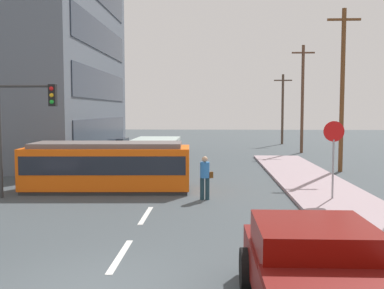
# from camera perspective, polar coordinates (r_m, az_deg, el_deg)

# --- Properties ---
(ground_plane) EXTENTS (120.00, 120.00, 0.00)m
(ground_plane) POSITION_cam_1_polar(r_m,az_deg,el_deg) (18.43, -4.15, -6.23)
(ground_plane) COLOR #41494E
(sidewalk_curb_right) EXTENTS (3.20, 36.00, 0.14)m
(sidewalk_curb_right) POSITION_cam_1_polar(r_m,az_deg,el_deg) (15.12, 20.72, -8.62)
(sidewalk_curb_right) COLOR #A18A91
(sidewalk_curb_right) RESTS_ON ground
(lane_stripe_1) EXTENTS (0.16, 2.40, 0.01)m
(lane_stripe_1) POSITION_cam_1_polar(r_m,az_deg,el_deg) (10.76, -9.28, -14.07)
(lane_stripe_1) COLOR silver
(lane_stripe_1) RESTS_ON ground
(lane_stripe_2) EXTENTS (0.16, 2.40, 0.01)m
(lane_stripe_2) POSITION_cam_1_polar(r_m,az_deg,el_deg) (14.55, -6.01, -9.12)
(lane_stripe_2) COLOR silver
(lane_stripe_2) RESTS_ON ground
(lane_stripe_3) EXTENTS (0.16, 2.40, 0.01)m
(lane_stripe_3) POSITION_cam_1_polar(r_m,az_deg,el_deg) (24.73, -2.40, -3.47)
(lane_stripe_3) COLOR silver
(lane_stripe_3) RESTS_ON ground
(lane_stripe_4) EXTENTS (0.16, 2.40, 0.01)m
(lane_stripe_4) POSITION_cam_1_polar(r_m,az_deg,el_deg) (30.67, -1.43, -1.93)
(lane_stripe_4) COLOR silver
(lane_stripe_4) RESTS_ON ground
(streetcar_tram) EXTENTS (7.05, 2.87, 2.06)m
(streetcar_tram) POSITION_cam_1_polar(r_m,az_deg,el_deg) (19.07, -10.86, -2.70)
(streetcar_tram) COLOR #F45A0E
(streetcar_tram) RESTS_ON ground
(city_bus) EXTENTS (2.56, 5.51, 1.80)m
(city_bus) POSITION_cam_1_polar(r_m,az_deg,el_deg) (24.77, -4.83, -1.08)
(city_bus) COLOR #AABDB4
(city_bus) RESTS_ON ground
(pedestrian_crossing) EXTENTS (0.51, 0.36, 1.67)m
(pedestrian_crossing) POSITION_cam_1_polar(r_m,az_deg,el_deg) (16.78, 1.70, -4.01)
(pedestrian_crossing) COLOR #1C3540
(pedestrian_crossing) RESTS_ON ground
(pickup_truck_parked) EXTENTS (2.30, 5.01, 1.55)m
(pickup_truck_parked) POSITION_cam_1_polar(r_m,az_deg,el_deg) (7.42, 16.33, -16.37)
(pickup_truck_parked) COLOR #670F0C
(pickup_truck_parked) RESTS_ON ground
(parked_sedan_mid) EXTENTS (2.13, 4.31, 1.19)m
(parked_sedan_mid) POSITION_cam_1_polar(r_m,az_deg,el_deg) (23.85, -16.51, -2.45)
(parked_sedan_mid) COLOR #2F5643
(parked_sedan_mid) RESTS_ON ground
(parked_sedan_far) EXTENTS (2.03, 4.64, 1.19)m
(parked_sedan_far) POSITION_cam_1_polar(r_m,az_deg,el_deg) (29.44, -11.91, -1.08)
(parked_sedan_far) COLOR black
(parked_sedan_far) RESTS_ON ground
(parked_sedan_furthest) EXTENTS (2.06, 4.37, 1.19)m
(parked_sedan_furthest) POSITION_cam_1_polar(r_m,az_deg,el_deg) (35.74, -9.80, -0.09)
(parked_sedan_furthest) COLOR silver
(parked_sedan_furthest) RESTS_ON ground
(stop_sign) EXTENTS (0.76, 0.07, 2.88)m
(stop_sign) POSITION_cam_1_polar(r_m,az_deg,el_deg) (17.04, 17.91, 0.14)
(stop_sign) COLOR gray
(stop_sign) RESTS_ON sidewalk_curb_right
(traffic_light_mast) EXTENTS (2.34, 0.33, 4.54)m
(traffic_light_mast) POSITION_cam_1_polar(r_m,az_deg,el_deg) (18.14, -21.11, 3.40)
(traffic_light_mast) COLOR #333333
(traffic_light_mast) RESTS_ON ground
(utility_pole_mid) EXTENTS (1.80, 0.24, 8.95)m
(utility_pole_mid) POSITION_cam_1_polar(r_m,az_deg,el_deg) (25.73, 18.93, 6.99)
(utility_pole_mid) COLOR brown
(utility_pole_mid) RESTS_ON ground
(utility_pole_far) EXTENTS (1.80, 0.24, 8.58)m
(utility_pole_far) POSITION_cam_1_polar(r_m,az_deg,el_deg) (36.37, 14.15, 5.99)
(utility_pole_far) COLOR brown
(utility_pole_far) RESTS_ON ground
(utility_pole_distant) EXTENTS (1.80, 0.24, 7.02)m
(utility_pole_distant) POSITION_cam_1_polar(r_m,az_deg,el_deg) (45.29, 11.68, 4.70)
(utility_pole_distant) COLOR brown
(utility_pole_distant) RESTS_ON ground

